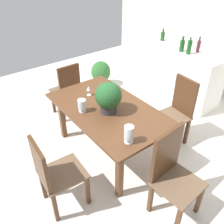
{
  "coord_description": "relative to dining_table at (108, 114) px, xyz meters",
  "views": [
    {
      "loc": [
        2.2,
        -1.88,
        2.56
      ],
      "look_at": [
        -0.08,
        -0.16,
        0.61
      ],
      "focal_mm": 39.36,
      "sensor_mm": 36.0,
      "label": 1
    }
  ],
  "objects": [
    {
      "name": "ground_plane",
      "position": [
        0.0,
        0.29,
        -0.67
      ],
      "size": [
        7.04,
        7.04,
        0.0
      ],
      "primitive_type": "plane",
      "color": "silver"
    },
    {
      "name": "wine_bottle_green",
      "position": [
        -0.44,
        1.96,
        0.41
      ],
      "size": [
        0.08,
        0.08,
        0.27
      ],
      "color": "#194C1E",
      "rests_on": "kitchen_counter"
    },
    {
      "name": "dining_table",
      "position": [
        0.0,
        0.0,
        0.0
      ],
      "size": [
        1.7,
        1.01,
        0.77
      ],
      "color": "brown",
      "rests_on": "ground"
    },
    {
      "name": "chair_far_right",
      "position": [
        0.39,
        1.0,
        -0.1
      ],
      "size": [
        0.46,
        0.43,
        1.03
      ],
      "rotation": [
        0.0,
        0.0,
        -0.08
      ],
      "color": "#4C2D19",
      "rests_on": "ground"
    },
    {
      "name": "wine_bottle_amber",
      "position": [
        -0.28,
        1.95,
        0.43
      ],
      "size": [
        0.08,
        0.08,
        0.29
      ],
      "color": "#194C1E",
      "rests_on": "kitchen_counter"
    },
    {
      "name": "crystal_vase_center_near",
      "position": [
        0.68,
        -0.22,
        0.22
      ],
      "size": [
        0.11,
        0.11,
        0.21
      ],
      "color": "silver",
      "rests_on": "dining_table"
    },
    {
      "name": "flower_centerpiece",
      "position": [
        0.07,
        -0.04,
        0.31
      ],
      "size": [
        0.34,
        0.34,
        0.41
      ],
      "color": "#333338",
      "rests_on": "dining_table"
    },
    {
      "name": "chair_near_right",
      "position": [
        0.38,
        -1.01,
        -0.13
      ],
      "size": [
        0.47,
        0.5,
        0.98
      ],
      "rotation": [
        0.0,
        0.0,
        3.09
      ],
      "color": "#4C2D19",
      "rests_on": "ground"
    },
    {
      "name": "wine_glass",
      "position": [
        -0.44,
        -0.01,
        0.2
      ],
      "size": [
        0.06,
        0.06,
        0.15
      ],
      "color": "silver",
      "rests_on": "dining_table"
    },
    {
      "name": "chair_foot_end",
      "position": [
        1.15,
        -0.01,
        -0.08
      ],
      "size": [
        0.48,
        0.5,
        1.06
      ],
      "rotation": [
        0.0,
        0.0,
        1.65
      ],
      "color": "#4C2D19",
      "rests_on": "ground"
    },
    {
      "name": "wine_bottle_clear",
      "position": [
        -1.07,
        2.14,
        0.4
      ],
      "size": [
        0.08,
        0.08,
        0.23
      ],
      "color": "#194C1E",
      "rests_on": "kitchen_counter"
    },
    {
      "name": "chair_head_end",
      "position": [
        -1.16,
        0.0,
        -0.12
      ],
      "size": [
        0.45,
        0.42,
        1.0
      ],
      "rotation": [
        0.0,
        0.0,
        -1.55
      ],
      "color": "#4C2D19",
      "rests_on": "ground"
    },
    {
      "name": "crystal_vase_left",
      "position": [
        -0.14,
        -0.31,
        0.2
      ],
      "size": [
        0.11,
        0.11,
        0.17
      ],
      "color": "silver",
      "rests_on": "dining_table"
    },
    {
      "name": "wine_bottle_dark",
      "position": [
        -0.25,
        2.17,
        0.41
      ],
      "size": [
        0.06,
        0.06,
        0.27
      ],
      "color": "#511E28",
      "rests_on": "kitchen_counter"
    },
    {
      "name": "kitchen_counter",
      "position": [
        -0.48,
        2.08,
        -0.18
      ],
      "size": [
        1.59,
        0.57,
        0.98
      ],
      "primitive_type": "cube",
      "color": "white",
      "rests_on": "ground"
    },
    {
      "name": "potted_plant_floor",
      "position": [
        -1.77,
        1.11,
        -0.38
      ],
      "size": [
        0.41,
        0.41,
        0.55
      ],
      "color": "#9E9384",
      "rests_on": "ground"
    }
  ]
}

